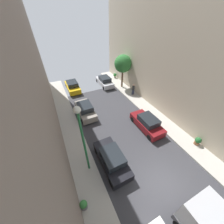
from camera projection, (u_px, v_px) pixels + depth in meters
ground at (161, 183)px, 10.04m from camera, size 32.00×32.00×0.00m
sidewalk_left at (101, 219)px, 8.27m from camera, size 2.00×44.00×0.15m
sidewalk_right at (203, 157)px, 11.72m from camera, size 2.00×44.00×0.15m
parked_car_left_3 at (112, 159)px, 10.83m from camera, size 1.78×4.20×1.57m
parked_car_left_4 at (85, 110)px, 16.12m from camera, size 1.78×4.20×1.57m
parked_car_left_5 at (73, 86)px, 21.00m from camera, size 1.78×4.20×1.57m
parked_car_right_2 at (147, 123)px, 14.24m from camera, size 1.78×4.20×1.57m
parked_car_right_3 at (105, 81)px, 22.41m from camera, size 1.78×4.20×1.57m
pedestrian at (133, 89)px, 19.54m from camera, size 0.40×0.36×1.72m
street_tree_1 at (123, 64)px, 19.78m from camera, size 2.65×2.65×5.17m
potted_plant_1 at (115, 75)px, 24.69m from camera, size 0.60×0.60×0.88m
potted_plant_2 at (84, 205)px, 8.44m from camera, size 0.50×0.50×0.77m
potted_plant_3 at (198, 141)px, 12.48m from camera, size 0.57×0.57×0.83m
lamp_post at (82, 135)px, 8.28m from camera, size 0.44×0.44×6.34m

